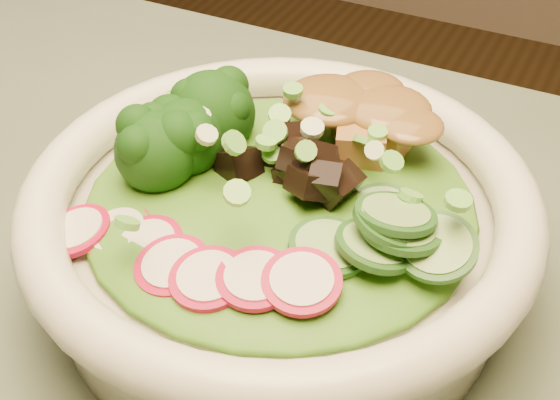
% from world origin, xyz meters
% --- Properties ---
extents(salad_bowl, '(0.28, 0.28, 0.08)m').
position_xyz_m(salad_bowl, '(0.14, 0.12, 0.79)').
color(salad_bowl, silver).
rests_on(salad_bowl, dining_table).
extents(lettuce_bed, '(0.21, 0.21, 0.02)m').
position_xyz_m(lettuce_bed, '(0.14, 0.12, 0.81)').
color(lettuce_bed, '#256114').
rests_on(lettuce_bed, salad_bowl).
extents(broccoli_florets, '(0.11, 0.10, 0.05)m').
position_xyz_m(broccoli_florets, '(0.08, 0.13, 0.83)').
color(broccoli_florets, black).
rests_on(broccoli_florets, salad_bowl).
extents(radish_slices, '(0.12, 0.09, 0.02)m').
position_xyz_m(radish_slices, '(0.13, 0.05, 0.82)').
color(radish_slices, '#A90D33').
rests_on(radish_slices, salad_bowl).
extents(cucumber_slices, '(0.10, 0.10, 0.04)m').
position_xyz_m(cucumber_slices, '(0.21, 0.10, 0.82)').
color(cucumber_slices, '#7FA75C').
rests_on(cucumber_slices, salad_bowl).
extents(mushroom_heap, '(0.10, 0.10, 0.04)m').
position_xyz_m(mushroom_heap, '(0.14, 0.13, 0.83)').
color(mushroom_heap, black).
rests_on(mushroom_heap, salad_bowl).
extents(tofu_cubes, '(0.11, 0.10, 0.04)m').
position_xyz_m(tofu_cubes, '(0.16, 0.18, 0.82)').
color(tofu_cubes, '#9D6934').
rests_on(tofu_cubes, salad_bowl).
extents(peanut_sauce, '(0.07, 0.06, 0.02)m').
position_xyz_m(peanut_sauce, '(0.16, 0.18, 0.84)').
color(peanut_sauce, brown).
rests_on(peanut_sauce, tofu_cubes).
extents(scallion_garnish, '(0.20, 0.20, 0.02)m').
position_xyz_m(scallion_garnish, '(0.14, 0.12, 0.84)').
color(scallion_garnish, '#64B640').
rests_on(scallion_garnish, salad_bowl).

